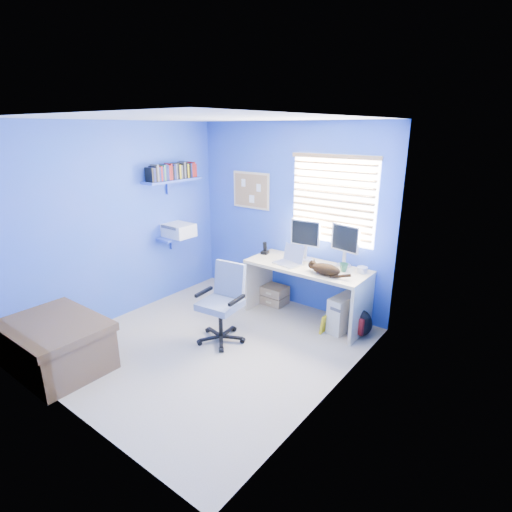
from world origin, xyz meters
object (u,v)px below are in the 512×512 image
Objects in this scene: tower_pc at (343,313)px; desk at (306,292)px; office_chair at (223,313)px; cat at (326,269)px; laptop at (288,256)px.

desk is at bearing -172.40° from tower_pc.
tower_pc is 1.49m from office_chair.
cat is 0.63m from tower_pc.
tower_pc is 0.49× the size of office_chair.
office_chair is (-0.27, -0.95, -0.51)m from laptop.
tower_pc is at bearing 19.19° from laptop.
desk is at bearing 162.16° from cat.
desk reaches higher than tower_pc.
desk is 1.72× the size of office_chair.
cat is 0.40× the size of office_chair.
office_chair is (-0.50, -1.07, -0.03)m from desk.
tower_pc is at bearing 46.17° from office_chair.
desk is at bearing 37.07° from laptop.
laptop reaches higher than tower_pc.
office_chair is (-1.03, -1.07, 0.12)m from tower_pc.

